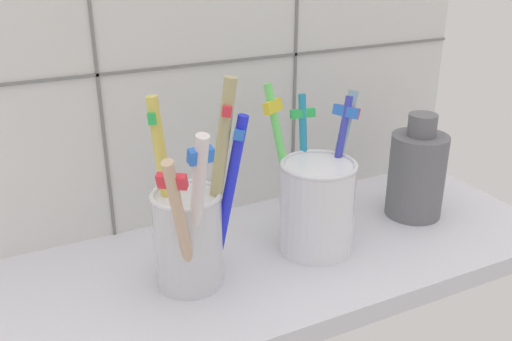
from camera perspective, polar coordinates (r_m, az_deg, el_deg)
counter_slab at (r=56.11cm, az=-0.36°, el=-9.78°), size 64.00×22.00×2.00cm
tile_wall_back at (r=58.89cm, az=-5.76°, el=14.20°), size 64.00×2.20×45.00cm
toothbrush_cup_left at (r=49.79cm, az=-6.59°, el=-5.83°), size 9.09×9.09×18.81cm
toothbrush_cup_right at (r=55.67cm, az=6.14°, el=-3.07°), size 10.50×8.80×16.19cm
ceramic_vase at (r=64.34cm, az=15.78°, el=-0.22°), size 6.08×6.08×11.61cm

